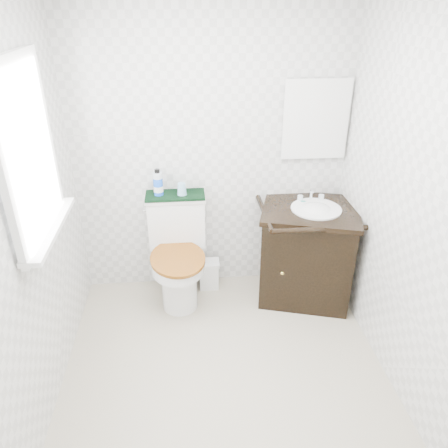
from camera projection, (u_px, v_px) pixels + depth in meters
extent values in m
plane|color=#AEA48C|center=(226.00, 379.00, 2.96)|extent=(2.40, 2.40, 0.00)
plane|color=silver|center=(211.00, 153.00, 3.46)|extent=(2.40, 0.00, 2.40)
plane|color=silver|center=(265.00, 400.00, 1.34)|extent=(2.40, 0.00, 2.40)
plane|color=silver|center=(20.00, 231.00, 2.31)|extent=(0.00, 2.40, 2.40)
plane|color=silver|center=(418.00, 214.00, 2.49)|extent=(0.00, 2.40, 2.40)
cube|color=white|center=(26.00, 152.00, 2.37)|extent=(0.02, 0.70, 0.90)
cube|color=silver|center=(316.00, 120.00, 3.39)|extent=(0.50, 0.02, 0.60)
cylinder|color=white|center=(179.00, 284.00, 3.55)|extent=(0.28, 0.28, 0.44)
cube|color=white|center=(179.00, 267.00, 3.77)|extent=(0.28, 0.28, 0.44)
cube|color=white|center=(177.00, 223.00, 3.59)|extent=(0.46, 0.18, 0.42)
cube|color=white|center=(175.00, 198.00, 3.49)|extent=(0.48, 0.20, 0.03)
cylinder|color=white|center=(178.00, 264.00, 3.42)|extent=(0.42, 0.42, 0.08)
cylinder|color=brown|center=(178.00, 258.00, 3.39)|extent=(0.48, 0.48, 0.02)
cube|color=black|center=(306.00, 254.00, 3.64)|extent=(0.85, 0.78, 0.78)
cube|color=black|center=(311.00, 210.00, 3.45)|extent=(0.90, 0.83, 0.04)
cylinder|color=white|center=(316.00, 209.00, 3.41)|extent=(0.39, 0.39, 0.01)
ellipsoid|color=white|center=(315.00, 215.00, 3.44)|extent=(0.34, 0.34, 0.17)
cylinder|color=silver|center=(311.00, 195.00, 3.53)|extent=(0.02, 0.02, 0.10)
cube|color=silver|center=(209.00, 276.00, 3.84)|extent=(0.17, 0.13, 0.24)
cube|color=silver|center=(209.00, 263.00, 3.78)|extent=(0.19, 0.15, 0.03)
cube|color=black|center=(175.00, 195.00, 3.48)|extent=(0.47, 0.22, 0.02)
cylinder|color=blue|center=(158.00, 186.00, 3.43)|extent=(0.07, 0.07, 0.14)
cylinder|color=silver|center=(157.00, 175.00, 3.39)|extent=(0.07, 0.07, 0.05)
cylinder|color=black|center=(157.00, 171.00, 3.37)|extent=(0.04, 0.04, 0.03)
cone|color=#7DAECD|center=(182.00, 189.00, 3.45)|extent=(0.08, 0.08, 0.10)
ellipsoid|color=#1B8371|center=(303.00, 202.00, 3.52)|extent=(0.06, 0.04, 0.02)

